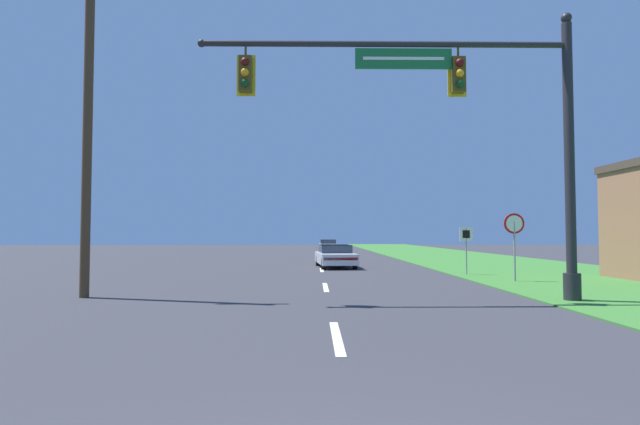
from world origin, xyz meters
The scene contains 8 objects.
grass_verge_right centered at (10.50, 30.00, 0.02)m, with size 10.00×110.00×0.04m.
road_center_line centered at (0.00, 22.00, 0.01)m, with size 0.16×34.80×0.01m.
signal_mast centered at (3.88, 10.46, 4.74)m, with size 10.11×0.47×7.68m.
car_ahead centered at (0.76, 24.08, 0.60)m, with size 2.17×4.67×1.19m.
far_car centered at (1.14, 50.28, 0.60)m, with size 1.82×4.38×1.19m.
stop_sign centered at (7.04, 15.78, 1.86)m, with size 0.76×0.07×2.50m.
route_sign_post centered at (6.19, 18.83, 1.53)m, with size 0.55×0.06×2.03m.
utility_pole_near centered at (-6.80, 11.46, 5.51)m, with size 1.80×0.26×10.69m.
Camera 1 is at (-0.40, -2.61, 1.77)m, focal length 28.00 mm.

